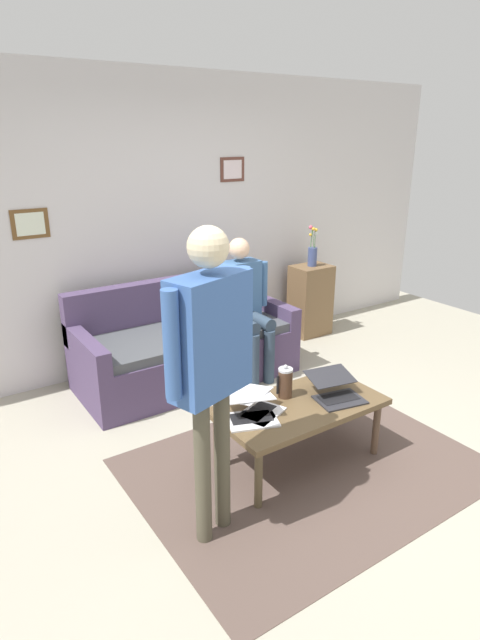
{
  "coord_description": "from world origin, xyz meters",
  "views": [
    {
      "loc": [
        2.12,
        2.33,
        2.14
      ],
      "look_at": [
        0.03,
        -0.8,
        0.8
      ],
      "focal_mm": 29.31,
      "sensor_mm": 36.0,
      "label": 1
    }
  ],
  "objects_px": {
    "french_press": "(285,382)",
    "flower_vase": "(313,253)",
    "laptop_right": "(251,411)",
    "side_shelf": "(310,300)",
    "person_standing": "(210,351)",
    "coffee_table": "(299,410)",
    "couch": "(185,347)",
    "laptop_left": "(256,406)",
    "laptop_center": "(336,391)",
    "person_seated": "(244,300)"
  },
  "relations": [
    {
      "from": "laptop_center",
      "to": "side_shelf",
      "type": "distance_m",
      "value": 2.38
    },
    {
      "from": "laptop_right",
      "to": "laptop_center",
      "type": "bearing_deg",
      "value": 171.05
    },
    {
      "from": "coffee_table",
      "to": "couch",
      "type": "bearing_deg",
      "value": -89.34
    },
    {
      "from": "laptop_center",
      "to": "laptop_right",
      "type": "height_order",
      "value": "laptop_center"
    },
    {
      "from": "couch",
      "to": "laptop_center",
      "type": "distance_m",
      "value": 1.7
    },
    {
      "from": "person_standing",
      "to": "flower_vase",
      "type": "bearing_deg",
      "value": -140.4
    },
    {
      "from": "flower_vase",
      "to": "laptop_left",
      "type": "bearing_deg",
      "value": 41.39
    },
    {
      "from": "french_press",
      "to": "laptop_right",
      "type": "bearing_deg",
      "value": 16.42
    },
    {
      "from": "coffee_table",
      "to": "laptop_right",
      "type": "xyz_separation_m",
      "value": [
        0.38,
        -0.03,
        0.09
      ]
    },
    {
      "from": "laptop_left",
      "to": "laptop_right",
      "type": "height_order",
      "value": "laptop_right"
    },
    {
      "from": "side_shelf",
      "to": "person_seated",
      "type": "height_order",
      "value": "person_seated"
    },
    {
      "from": "couch",
      "to": "coffee_table",
      "type": "bearing_deg",
      "value": 90.66
    },
    {
      "from": "laptop_center",
      "to": "french_press",
      "type": "height_order",
      "value": "french_press"
    },
    {
      "from": "laptop_center",
      "to": "person_standing",
      "type": "bearing_deg",
      "value": 9.95
    },
    {
      "from": "laptop_right",
      "to": "french_press",
      "type": "xyz_separation_m",
      "value": [
        -0.36,
        -0.11,
        0.06
      ]
    },
    {
      "from": "coffee_table",
      "to": "flower_vase",
      "type": "distance_m",
      "value": 2.55
    },
    {
      "from": "couch",
      "to": "person_seated",
      "type": "relative_size",
      "value": 1.52
    },
    {
      "from": "laptop_left",
      "to": "french_press",
      "type": "bearing_deg",
      "value": -166.27
    },
    {
      "from": "couch",
      "to": "person_standing",
      "type": "bearing_deg",
      "value": 66.23
    },
    {
      "from": "coffee_table",
      "to": "person_standing",
      "type": "xyz_separation_m",
      "value": [
        0.84,
        0.26,
        0.72
      ]
    },
    {
      "from": "person_standing",
      "to": "person_seated",
      "type": "distance_m",
      "value": 2.13
    },
    {
      "from": "couch",
      "to": "person_seated",
      "type": "distance_m",
      "value": 0.69
    },
    {
      "from": "laptop_left",
      "to": "person_seated",
      "type": "relative_size",
      "value": 0.31
    },
    {
      "from": "french_press",
      "to": "side_shelf",
      "type": "xyz_separation_m",
      "value": [
        -1.71,
        -1.69,
        -0.16
      ]
    },
    {
      "from": "french_press",
      "to": "person_standing",
      "type": "bearing_deg",
      "value": 26.07
    },
    {
      "from": "laptop_center",
      "to": "laptop_right",
      "type": "distance_m",
      "value": 0.65
    },
    {
      "from": "coffee_table",
      "to": "side_shelf",
      "type": "height_order",
      "value": "side_shelf"
    },
    {
      "from": "laptop_center",
      "to": "side_shelf",
      "type": "relative_size",
      "value": 0.53
    },
    {
      "from": "couch",
      "to": "laptop_right",
      "type": "xyz_separation_m",
      "value": [
        0.36,
        1.56,
        0.18
      ]
    },
    {
      "from": "laptop_right",
      "to": "side_shelf",
      "type": "xyz_separation_m",
      "value": [
        -2.07,
        -1.8,
        -0.1
      ]
    },
    {
      "from": "coffee_table",
      "to": "laptop_right",
      "type": "height_order",
      "value": "laptop_right"
    },
    {
      "from": "laptop_right",
      "to": "person_seated",
      "type": "relative_size",
      "value": 0.32
    },
    {
      "from": "coffee_table",
      "to": "laptop_left",
      "type": "bearing_deg",
      "value": -12.6
    },
    {
      "from": "coffee_table",
      "to": "french_press",
      "type": "height_order",
      "value": "french_press"
    },
    {
      "from": "french_press",
      "to": "laptop_left",
      "type": "bearing_deg",
      "value": 13.73
    },
    {
      "from": "side_shelf",
      "to": "couch",
      "type": "bearing_deg",
      "value": 7.9
    },
    {
      "from": "french_press",
      "to": "person_standing",
      "type": "height_order",
      "value": "person_standing"
    },
    {
      "from": "couch",
      "to": "french_press",
      "type": "xyz_separation_m",
      "value": [
        -0.0,
        1.46,
        0.24
      ]
    },
    {
      "from": "laptop_left",
      "to": "person_standing",
      "type": "xyz_separation_m",
      "value": [
        0.53,
        0.33,
        0.63
      ]
    },
    {
      "from": "laptop_right",
      "to": "side_shelf",
      "type": "relative_size",
      "value": 0.52
    },
    {
      "from": "coffee_table",
      "to": "french_press",
      "type": "relative_size",
      "value": 4.78
    },
    {
      "from": "coffee_table",
      "to": "person_standing",
      "type": "relative_size",
      "value": 0.65
    },
    {
      "from": "couch",
      "to": "french_press",
      "type": "bearing_deg",
      "value": 90.05
    },
    {
      "from": "person_standing",
      "to": "person_seated",
      "type": "xyz_separation_m",
      "value": [
        -1.32,
        -1.63,
        -0.39
      ]
    },
    {
      "from": "side_shelf",
      "to": "laptop_left",
      "type": "bearing_deg",
      "value": 41.39
    },
    {
      "from": "couch",
      "to": "person_seated",
      "type": "bearing_deg",
      "value": 155.69
    },
    {
      "from": "french_press",
      "to": "flower_vase",
      "type": "xyz_separation_m",
      "value": [
        -1.71,
        -1.69,
        0.38
      ]
    },
    {
      "from": "coffee_table",
      "to": "flower_vase",
      "type": "xyz_separation_m",
      "value": [
        -1.7,
        -1.83,
        0.53
      ]
    },
    {
      "from": "flower_vase",
      "to": "person_standing",
      "type": "relative_size",
      "value": 0.25
    },
    {
      "from": "french_press",
      "to": "flower_vase",
      "type": "bearing_deg",
      "value": -135.32
    }
  ]
}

